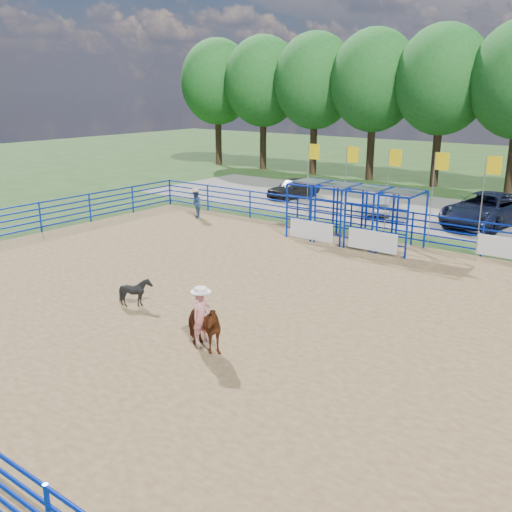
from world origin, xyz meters
name	(u,v)px	position (x,y,z in m)	size (l,w,h in m)	color
ground	(282,314)	(0.00, 0.00, 0.00)	(120.00, 120.00, 0.00)	#315120
arena_dirt	(282,313)	(0.00, 0.00, 0.01)	(30.00, 20.00, 0.02)	olive
gravel_strip	(463,218)	(0.00, 17.00, 0.01)	(40.00, 10.00, 0.01)	gray
horse_and_rider	(201,320)	(-0.22, -3.38, 0.86)	(1.73, 1.04, 2.46)	#602B13
calf	(136,292)	(-4.02, -2.30, 0.49)	(0.76, 0.85, 0.94)	black
spectator_cowboy	(196,204)	(-11.27, 8.23, 0.80)	(0.90, 0.91, 1.54)	navy
car_a	(293,188)	(-10.43, 16.31, 0.65)	(1.50, 3.73, 1.27)	black
car_b	(380,201)	(-4.10, 15.43, 0.66)	(1.38, 3.97, 1.31)	gray
car_c	(485,209)	(1.42, 15.84, 0.83)	(2.71, 5.88, 1.63)	black
perimeter_fence	(282,291)	(0.00, 0.00, 0.75)	(30.10, 20.10, 1.50)	#0825AF
chute_assembly	(361,216)	(-1.90, 8.84, 1.26)	(19.32, 2.41, 4.20)	#0825AF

